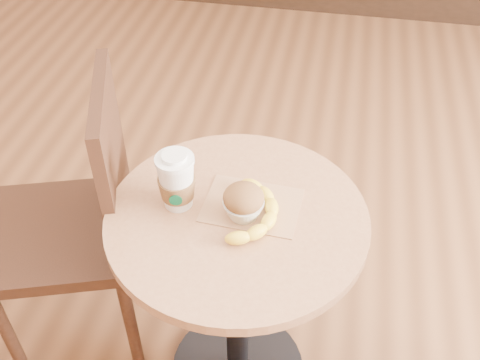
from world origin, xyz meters
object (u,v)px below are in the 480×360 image
(banana, at_px, (258,212))
(cafe_table, at_px, (237,273))
(muffin, at_px, (244,202))
(coffee_cup, at_px, (177,183))
(chair_left, at_px, (80,218))

(banana, bearing_deg, cafe_table, -177.35)
(cafe_table, xyz_separation_m, muffin, (0.02, -0.00, 0.28))
(cafe_table, height_order, coffee_cup, coffee_cup)
(chair_left, xyz_separation_m, banana, (0.55, -0.10, 0.23))
(chair_left, bearing_deg, cafe_table, 60.85)
(cafe_table, bearing_deg, banana, -2.69)
(coffee_cup, relative_size, muffin, 1.55)
(cafe_table, bearing_deg, chair_left, 169.23)
(muffin, bearing_deg, chair_left, 169.33)
(cafe_table, xyz_separation_m, coffee_cup, (-0.15, 0.01, 0.30))
(chair_left, distance_m, muffin, 0.58)
(banana, bearing_deg, chair_left, 175.32)
(coffee_cup, height_order, muffin, coffee_cup)
(muffin, relative_size, banana, 0.41)
(cafe_table, relative_size, chair_left, 0.76)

